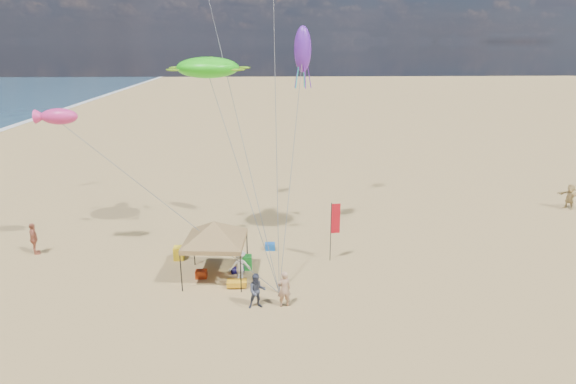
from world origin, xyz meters
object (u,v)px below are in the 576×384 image
cooler_red (201,274)px  feather_flag (334,222)px  chair_green (247,262)px  person_near_a (284,289)px  canopy_tent (214,224)px  beach_cart (237,283)px  person_far_c (570,196)px  cooler_blue (270,247)px  person_near_b (257,291)px  chair_yellow (179,253)px  person_near_c (240,266)px  person_far_a (34,239)px

cooler_red → feather_flag: bearing=14.0°
chair_green → person_near_a: 4.00m
canopy_tent → beach_cart: 2.94m
feather_flag → beach_cart: (-4.81, -2.63, -1.90)m
canopy_tent → beach_cart: (1.02, -0.98, -2.58)m
person_far_c → cooler_blue: bearing=-103.0°
canopy_tent → feather_flag: bearing=15.8°
cooler_red → beach_cart: 2.02m
canopy_tent → cooler_red: 2.69m
person_near_a → person_far_c: (19.67, 11.60, 0.07)m
cooler_red → person_near_b: person_near_b is taller
canopy_tent → person_far_c: 24.55m
person_near_a → person_near_b: bearing=-10.7°
chair_green → person_far_c: (21.40, 8.02, 0.53)m
beach_cart → chair_yellow: bearing=135.8°
beach_cart → person_near_c: bearing=78.4°
person_near_a → chair_yellow: bearing=-56.4°
canopy_tent → cooler_red: (-0.74, 0.02, -2.59)m
cooler_blue → cooler_red: bearing=-137.1°
beach_cart → canopy_tent: bearing=136.2°
cooler_blue → person_near_a: (0.56, -5.80, 0.62)m
person_near_c → person_far_a: size_ratio=0.93×
cooler_blue → beach_cart: size_ratio=0.60×
person_near_b → person_near_c: size_ratio=0.97×
canopy_tent → cooler_blue: size_ratio=10.01×
cooler_blue → beach_cart: bearing=-110.9°
chair_green → person_far_c: bearing=20.6°
beach_cart → person_far_a: bearing=159.5°
feather_flag → chair_yellow: 8.19m
feather_flag → chair_green: 4.83m
cooler_red → person_near_c: size_ratio=0.33×
chair_yellow → person_far_a: person_far_a is taller
person_near_a → person_far_c: person_far_c is taller
person_far_c → chair_yellow: bearing=-103.8°
person_far_a → person_near_c: bearing=-131.6°
person_near_a → chair_green: bearing=-78.3°
cooler_red → person_far_c: person_far_c is taller
person_near_c → beach_cart: bearing=67.8°
cooler_red → person_near_b: bearing=-45.6°
chair_yellow → cooler_blue: bearing=11.8°
chair_yellow → person_far_c: (24.96, 6.79, 0.53)m
feather_flag → person_near_b: size_ratio=2.02×
cooler_blue → chair_green: (-1.17, -2.22, 0.16)m
canopy_tent → person_far_c: bearing=21.3°
canopy_tent → person_near_c: size_ratio=3.35×
chair_yellow → person_near_a: person_near_a is taller
cooler_red → person_near_c: person_near_c is taller
feather_flag → person_near_a: bearing=-121.7°
person_near_b → person_far_c: bearing=19.6°
person_near_b → person_near_c: 2.52m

